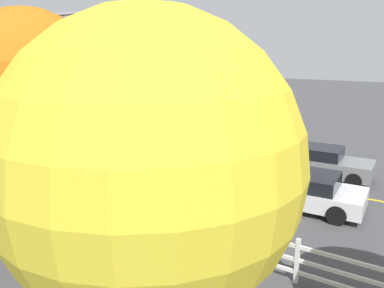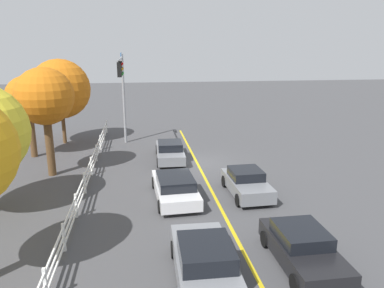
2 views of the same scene
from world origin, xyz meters
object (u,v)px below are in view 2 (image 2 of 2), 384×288
object	(u,v)px
car_0	(175,187)
tree_0	(60,89)
car_4	(205,263)
tree_4	(28,98)
car_3	(302,248)
tree_3	(45,97)
car_1	(170,151)
car_2	(246,183)

from	to	relation	value
car_0	tree_0	world-z (taller)	tree_0
car_0	car_4	size ratio (longest dim) A/B	1.04
car_0	tree_4	world-z (taller)	tree_4
car_0	tree_0	size ratio (longest dim) A/B	0.71
car_3	tree_0	size ratio (longest dim) A/B	0.62
tree_3	tree_0	bearing A→B (deg)	5.09
car_0	car_3	size ratio (longest dim) A/B	1.15
car_1	car_2	world-z (taller)	car_2
car_0	tree_3	world-z (taller)	tree_3
car_1	tree_0	distance (m)	10.67
car_2	car_4	distance (m)	7.85
car_2	tree_4	world-z (taller)	tree_4
car_0	car_4	bearing A→B (deg)	179.53
car_3	tree_0	xyz separation A→B (m)	(19.14, 11.63, 3.72)
car_4	tree_4	world-z (taller)	tree_4
tree_0	tree_4	xyz separation A→B (m)	(-3.68, 1.43, -0.22)
car_1	tree_0	xyz separation A→B (m)	(5.88, 8.08, 3.75)
car_0	car_1	xyz separation A→B (m)	(6.73, -0.33, -0.00)
car_2	car_3	bearing A→B (deg)	-0.81
car_3	tree_0	distance (m)	22.70
car_2	tree_0	world-z (taller)	tree_0
car_1	car_3	world-z (taller)	car_3
car_3	car_4	xyz separation A→B (m)	(-0.50, 3.59, 0.06)
car_2	tree_0	size ratio (longest dim) A/B	0.59
car_0	tree_3	size ratio (longest dim) A/B	0.74
car_1	car_4	size ratio (longest dim) A/B	1.02
car_3	car_4	distance (m)	3.63
car_2	tree_4	xyz separation A→B (m)	(8.93, 12.96, 3.51)
car_1	tree_0	size ratio (longest dim) A/B	0.70
car_4	tree_0	size ratio (longest dim) A/B	0.68
tree_0	tree_3	distance (m)	7.97
tree_3	tree_4	distance (m)	4.79
car_0	tree_4	bearing A→B (deg)	43.11
car_0	car_4	world-z (taller)	car_4
car_1	tree_0	bearing A→B (deg)	55.63
car_3	tree_0	bearing A→B (deg)	-148.95
car_1	tree_3	size ratio (longest dim) A/B	0.72
tree_3	car_3	bearing A→B (deg)	-135.76
tree_4	car_1	bearing A→B (deg)	-102.99
car_3	tree_4	distance (m)	20.54
tree_0	car_3	bearing A→B (deg)	-148.73
car_2	tree_4	bearing A→B (deg)	-126.23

